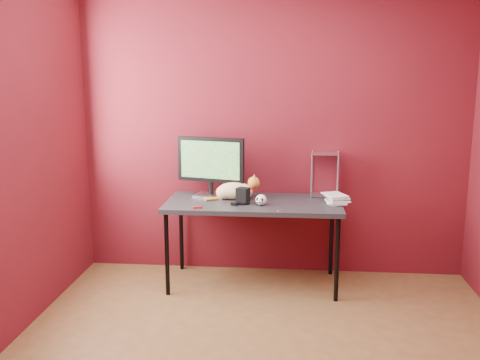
# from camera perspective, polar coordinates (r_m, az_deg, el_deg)

# --- Properties ---
(room) EXTENTS (3.52, 3.52, 2.61)m
(room) POSITION_cam_1_polar(r_m,az_deg,el_deg) (3.12, 2.59, 4.08)
(room) COLOR brown
(room) RESTS_ON ground
(desk) EXTENTS (1.50, 0.70, 0.75)m
(desk) POSITION_cam_1_polar(r_m,az_deg,el_deg) (4.61, 1.45, -2.92)
(desk) COLOR black
(desk) RESTS_ON ground
(monitor) EXTENTS (0.61, 0.26, 0.53)m
(monitor) POSITION_cam_1_polar(r_m,az_deg,el_deg) (4.72, -3.14, 1.73)
(monitor) COLOR #A6A6AB
(monitor) RESTS_ON desk
(cat) EXTENTS (0.47, 0.20, 0.22)m
(cat) POSITION_cam_1_polar(r_m,az_deg,el_deg) (4.67, -0.47, -1.13)
(cat) COLOR orange
(cat) RESTS_ON desk
(skull_mug) EXTENTS (0.09, 0.10, 0.09)m
(skull_mug) POSITION_cam_1_polar(r_m,az_deg,el_deg) (4.46, 2.26, -2.12)
(skull_mug) COLOR white
(skull_mug) RESTS_ON desk
(speaker) EXTENTS (0.12, 0.12, 0.14)m
(speaker) POSITION_cam_1_polar(r_m,az_deg,el_deg) (4.51, 0.32, -1.75)
(speaker) COLOR black
(speaker) RESTS_ON desk
(book_stack) EXTENTS (0.23, 0.26, 0.87)m
(book_stack) POSITION_cam_1_polar(r_m,az_deg,el_deg) (4.52, 9.48, 2.94)
(book_stack) COLOR beige
(book_stack) RESTS_ON desk
(wire_rack) EXTENTS (0.24, 0.20, 0.40)m
(wire_rack) POSITION_cam_1_polar(r_m,az_deg,el_deg) (4.82, 9.03, 0.60)
(wire_rack) COLOR #A6A6AB
(wire_rack) RESTS_ON desk
(pocket_knife) EXTENTS (0.08, 0.05, 0.02)m
(pocket_knife) POSITION_cam_1_polar(r_m,az_deg,el_deg) (4.38, -4.54, -2.94)
(pocket_knife) COLOR #A40C20
(pocket_knife) RESTS_ON desk
(black_gadget) EXTENTS (0.06, 0.05, 0.03)m
(black_gadget) POSITION_cam_1_polar(r_m,az_deg,el_deg) (4.46, -0.59, -2.58)
(black_gadget) COLOR black
(black_gadget) RESTS_ON desk
(washer) EXTENTS (0.04, 0.04, 0.00)m
(washer) POSITION_cam_1_polar(r_m,az_deg,el_deg) (4.31, 4.20, -3.26)
(washer) COLOR #A6A6AB
(washer) RESTS_ON desk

